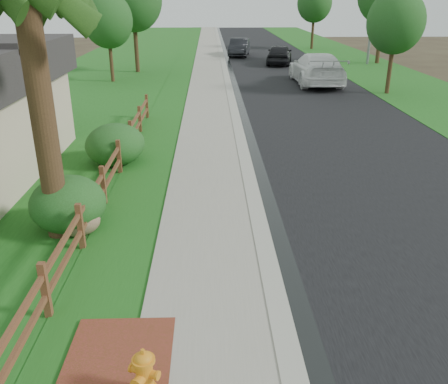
{
  "coord_description": "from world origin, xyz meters",
  "views": [
    {
      "loc": [
        -0.77,
        -6.46,
        5.19
      ],
      "look_at": [
        -0.47,
        3.52,
        1.04
      ],
      "focal_mm": 38.0,
      "sensor_mm": 36.0,
      "label": 1
    }
  ],
  "objects_px": {
    "white_suv": "(316,68)",
    "dark_car_mid": "(279,54)",
    "fire_hydrant": "(144,374)",
    "ranch_fence": "(112,168)"
  },
  "relations": [
    {
      "from": "white_suv",
      "to": "dark_car_mid",
      "type": "bearing_deg",
      "value": -83.39
    },
    {
      "from": "ranch_fence",
      "to": "dark_car_mid",
      "type": "relative_size",
      "value": 3.64
    },
    {
      "from": "ranch_fence",
      "to": "dark_car_mid",
      "type": "height_order",
      "value": "dark_car_mid"
    },
    {
      "from": "fire_hydrant",
      "to": "white_suv",
      "type": "relative_size",
      "value": 0.12
    },
    {
      "from": "dark_car_mid",
      "to": "fire_hydrant",
      "type": "bearing_deg",
      "value": 90.37
    },
    {
      "from": "fire_hydrant",
      "to": "white_suv",
      "type": "height_order",
      "value": "white_suv"
    },
    {
      "from": "fire_hydrant",
      "to": "dark_car_mid",
      "type": "xyz_separation_m",
      "value": [
        6.59,
        34.23,
        0.36
      ]
    },
    {
      "from": "ranch_fence",
      "to": "white_suv",
      "type": "distance_m",
      "value": 19.59
    },
    {
      "from": "ranch_fence",
      "to": "white_suv",
      "type": "relative_size",
      "value": 2.58
    },
    {
      "from": "fire_hydrant",
      "to": "white_suv",
      "type": "bearing_deg",
      "value": 73.04
    }
  ]
}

